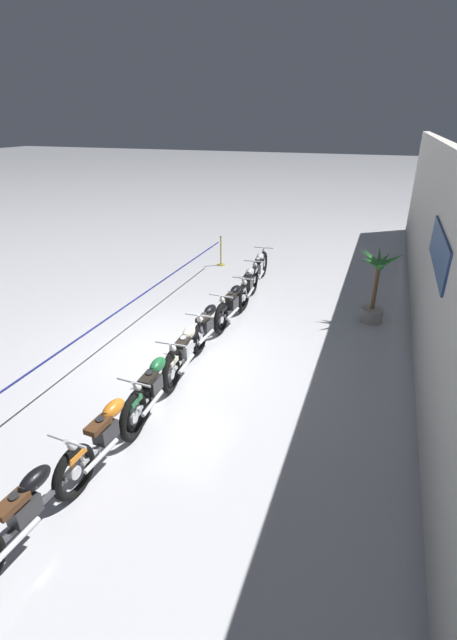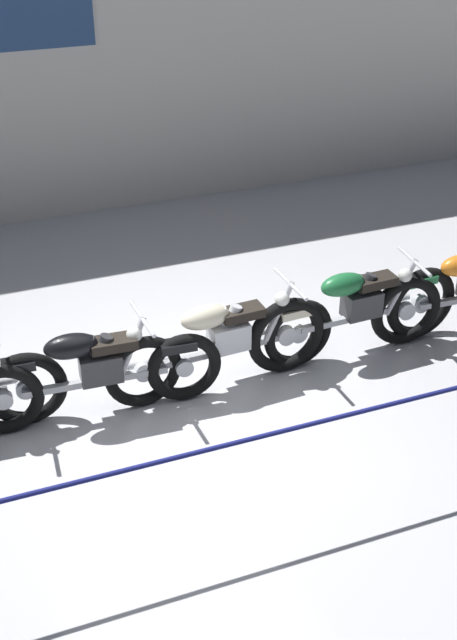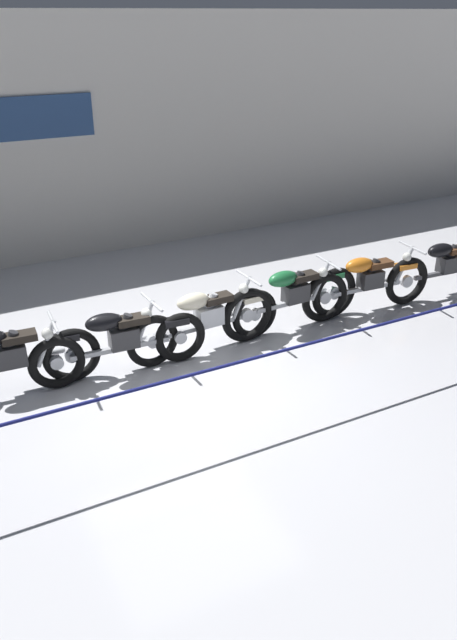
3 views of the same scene
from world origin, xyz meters
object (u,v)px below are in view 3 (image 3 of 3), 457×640
at_px(motorcycle_black_3, 119,342).
at_px(stanchion_far_left, 94,412).
at_px(motorcycle_black_2, 6,361).
at_px(motorcycle_green_5, 292,298).
at_px(motorcycle_orange_6, 367,283).
at_px(motorcycle_cream_4, 205,320).
at_px(motorcycle_black_7, 446,268).

height_order(motorcycle_black_3, stanchion_far_left, stanchion_far_left).
xyz_separation_m(motorcycle_black_2, motorcycle_green_5, (3.94, -0.07, 0.02)).
distance_m(motorcycle_orange_6, stanchion_far_left, 5.05).
xyz_separation_m(motorcycle_black_3, stanchion_far_left, (-0.82, -1.77, 0.30)).
xyz_separation_m(motorcycle_cream_4, stanchion_far_left, (-2.02, -1.81, 0.29)).
bearing_deg(motorcycle_black_7, motorcycle_black_2, 178.12).
height_order(motorcycle_black_3, motorcycle_cream_4, motorcycle_cream_4).
bearing_deg(stanchion_far_left, motorcycle_green_5, 28.45).
xyz_separation_m(motorcycle_black_2, motorcycle_cream_4, (2.54, -0.11, 0.00)).
bearing_deg(motorcycle_green_5, motorcycle_cream_4, -178.44).
relative_size(motorcycle_black_7, stanchion_far_left, 0.19).
bearing_deg(motorcycle_black_2, motorcycle_cream_4, -2.44).
bearing_deg(motorcycle_orange_6, motorcycle_black_3, -179.66).
bearing_deg(motorcycle_cream_4, motorcycle_black_3, -178.01).
height_order(motorcycle_black_3, motorcycle_orange_6, motorcycle_orange_6).
bearing_deg(motorcycle_black_2, motorcycle_black_7, -1.88).
distance_m(motorcycle_green_5, motorcycle_black_7, 2.81).
bearing_deg(motorcycle_black_3, stanchion_far_left, -114.79).
relative_size(motorcycle_black_2, motorcycle_cream_4, 0.98).
relative_size(motorcycle_black_3, motorcycle_cream_4, 1.00).
height_order(motorcycle_black_2, motorcycle_cream_4, motorcycle_black_2).
relative_size(motorcycle_black_2, motorcycle_black_7, 0.97).
height_order(motorcycle_green_5, stanchion_far_left, stanchion_far_left).
bearing_deg(stanchion_far_left, motorcycle_cream_4, 41.89).
height_order(motorcycle_cream_4, motorcycle_black_7, motorcycle_black_7).
xyz_separation_m(motorcycle_orange_6, stanchion_far_left, (-4.71, -1.79, 0.28)).
relative_size(motorcycle_black_3, stanchion_far_left, 0.19).
relative_size(motorcycle_black_2, stanchion_far_left, 0.18).
bearing_deg(motorcycle_black_2, motorcycle_black_3, -6.40).
bearing_deg(motorcycle_green_5, motorcycle_black_2, 178.98).
xyz_separation_m(motorcycle_black_7, stanchion_far_left, (-6.22, -1.70, 0.27)).
distance_m(motorcycle_orange_6, motorcycle_black_7, 1.51).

